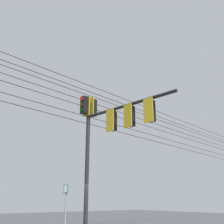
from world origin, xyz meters
name	(u,v)px	position (x,y,z in m)	size (l,w,h in m)	color
signal_mast_assembly	(106,128)	(-0.29, -1.54, 4.99)	(1.44, 5.25, 6.88)	black
route_sign_primary	(65,209)	(-1.88, -0.96, 1.44)	(0.12, 0.25, 2.46)	slate
overhead_wire_span	(109,110)	(0.95, -0.13, 6.52)	(31.90, 3.91, 2.79)	black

